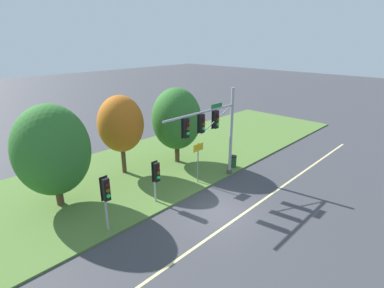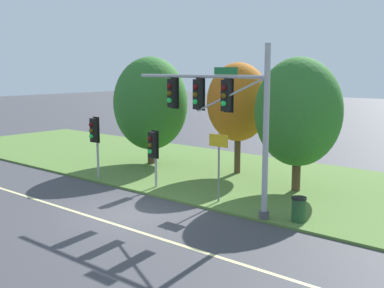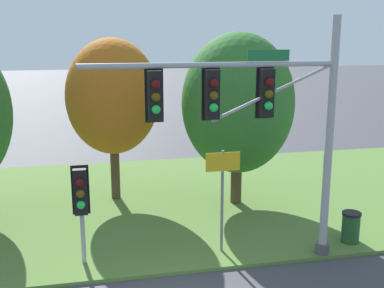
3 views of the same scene
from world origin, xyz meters
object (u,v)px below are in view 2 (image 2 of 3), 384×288
(traffic_signal_mast, at_px, (221,108))
(trash_bin, at_px, (299,209))
(pedestrian_signal_near_kerb, at_px, (153,148))
(pedestrian_signal_further_along, at_px, (95,134))
(route_sign_post, at_px, (219,156))
(tree_nearest_road, at_px, (151,104))
(tree_left_of_mast, at_px, (238,102))
(tree_behind_signpost, at_px, (298,112))

(traffic_signal_mast, height_order, trash_bin, traffic_signal_mast)
(pedestrian_signal_near_kerb, distance_m, trash_bin, 7.89)
(pedestrian_signal_further_along, xyz_separation_m, trash_bin, (11.46, 0.33, -1.84))
(pedestrian_signal_near_kerb, relative_size, trash_bin, 2.95)
(route_sign_post, relative_size, trash_bin, 3.17)
(pedestrian_signal_near_kerb, height_order, trash_bin, pedestrian_signal_near_kerb)
(route_sign_post, relative_size, tree_nearest_road, 0.47)
(traffic_signal_mast, distance_m, pedestrian_signal_further_along, 8.42)
(pedestrian_signal_further_along, distance_m, tree_nearest_road, 4.86)
(route_sign_post, distance_m, tree_left_of_mast, 6.15)
(tree_left_of_mast, bearing_deg, pedestrian_signal_further_along, -130.16)
(tree_nearest_road, bearing_deg, traffic_signal_mast, -28.80)
(pedestrian_signal_near_kerb, xyz_separation_m, route_sign_post, (3.84, 0.05, 0.06))
(traffic_signal_mast, height_order, tree_left_of_mast, traffic_signal_mast)
(pedestrian_signal_further_along, distance_m, tree_behind_signpost, 10.25)
(tree_behind_signpost, xyz_separation_m, trash_bin, (2.30, -4.06, -3.19))
(route_sign_post, xyz_separation_m, tree_nearest_road, (-8.16, 4.10, 1.58))
(tree_left_of_mast, relative_size, tree_behind_signpost, 0.97)
(traffic_signal_mast, relative_size, tree_behind_signpost, 1.09)
(trash_bin, bearing_deg, tree_behind_signpost, 119.52)
(pedestrian_signal_near_kerb, bearing_deg, tree_left_of_mast, 77.61)
(tree_nearest_road, bearing_deg, tree_left_of_mast, 11.60)
(pedestrian_signal_further_along, distance_m, tree_left_of_mast, 7.71)
(pedestrian_signal_further_along, xyz_separation_m, tree_left_of_mast, (4.87, 5.78, 1.53))
(tree_left_of_mast, height_order, tree_behind_signpost, tree_behind_signpost)
(traffic_signal_mast, bearing_deg, pedestrian_signal_further_along, 178.60)
(route_sign_post, bearing_deg, pedestrian_signal_further_along, -175.81)
(route_sign_post, distance_m, tree_nearest_road, 9.26)
(route_sign_post, relative_size, tree_behind_signpost, 0.48)
(trash_bin, bearing_deg, route_sign_post, 176.76)
(tree_left_of_mast, height_order, trash_bin, tree_left_of_mast)
(traffic_signal_mast, relative_size, route_sign_post, 2.28)
(tree_left_of_mast, bearing_deg, tree_nearest_road, -168.40)
(pedestrian_signal_further_along, height_order, tree_left_of_mast, tree_left_of_mast)
(traffic_signal_mast, relative_size, trash_bin, 7.22)
(tree_left_of_mast, bearing_deg, traffic_signal_mast, -60.71)
(traffic_signal_mast, height_order, tree_nearest_road, traffic_signal_mast)
(pedestrian_signal_near_kerb, distance_m, route_sign_post, 3.84)
(traffic_signal_mast, bearing_deg, trash_bin, 9.35)
(traffic_signal_mast, bearing_deg, tree_left_of_mast, 119.29)
(route_sign_post, height_order, tree_behind_signpost, tree_behind_signpost)
(pedestrian_signal_near_kerb, distance_m, tree_nearest_road, 6.21)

